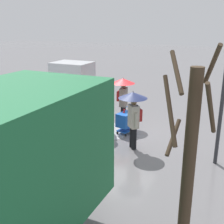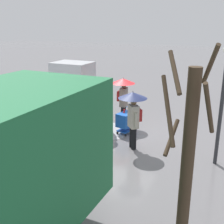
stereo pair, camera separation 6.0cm
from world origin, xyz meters
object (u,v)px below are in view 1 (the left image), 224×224
Objects in this scene: cargo_van_parked_right at (53,98)px; bare_tree_near at (188,160)px; pedestrian_pink_side at (92,96)px; pedestrian_white_side at (123,90)px; street_lamp at (223,94)px; pedestrian_black_side at (133,107)px; shopping_cart_vendor at (126,120)px; hand_dolly_boxes at (102,111)px.

bare_tree_near reaches higher than cargo_van_parked_right.
pedestrian_pink_side and pedestrian_white_side have the same top height.
street_lamp is at bearing -92.85° from bare_tree_near.
pedestrian_pink_side is 2.23m from pedestrian_black_side.
street_lamp reaches higher than pedestrian_pink_side.
shopping_cart_vendor is 1.77m from pedestrian_black_side.
bare_tree_near is 4.33m from street_lamp.
bare_tree_near is (-6.93, 5.30, 0.89)m from cargo_van_parked_right.
cargo_van_parked_right is at bearing -7.85° from street_lamp.
pedestrian_white_side reaches higher than shopping_cart_vendor.
pedestrian_black_side is (-1.87, 1.18, 0.74)m from hand_dolly_boxes.
bare_tree_near reaches higher than street_lamp.
cargo_van_parked_right is 8.77m from bare_tree_near.
shopping_cart_vendor is (-3.42, -0.25, -0.61)m from cargo_van_parked_right.
bare_tree_near reaches higher than hand_dolly_boxes.
street_lamp is at bearing 171.50° from pedestrian_pink_side.
bare_tree_near is (-4.82, 5.07, 0.48)m from pedestrian_pink_side.
hand_dolly_boxes is 5.18m from street_lamp.
pedestrian_black_side is 0.56× the size of street_lamp.
pedestrian_pink_side is (-2.11, 0.23, 0.41)m from cargo_van_parked_right.
bare_tree_near reaches higher than pedestrian_white_side.
pedestrian_pink_side and pedestrian_black_side have the same top height.
pedestrian_black_side is 1.00× the size of pedestrian_white_side.
cargo_van_parked_right is at bearing -13.15° from pedestrian_black_side.
hand_dolly_boxes is 0.70× the size of pedestrian_pink_side.
street_lamp is at bearing 161.61° from shopping_cart_vendor.
bare_tree_near is (-4.59, 5.49, 1.23)m from hand_dolly_boxes.
pedestrian_black_side reaches higher than shopping_cart_vendor.
pedestrian_black_side is (-2.10, 0.75, -0.01)m from pedestrian_pink_side.
street_lamp reaches higher than hand_dolly_boxes.
bare_tree_near reaches higher than pedestrian_black_side.
hand_dolly_boxes is 0.36× the size of bare_tree_near.
pedestrian_white_side is 7.77m from bare_tree_near.
cargo_van_parked_right reaches higher than pedestrian_white_side.
cargo_van_parked_right is 3.57× the size of hand_dolly_boxes.
pedestrian_black_side is at bearing 160.36° from pedestrian_pink_side.
pedestrian_pink_side is 1.69m from pedestrian_white_side.
cargo_van_parked_right is at bearing -6.31° from pedestrian_pink_side.
pedestrian_pink_side is at bearing -8.50° from street_lamp.
pedestrian_white_side is at bearing -59.07° from pedestrian_black_side.
bare_tree_near reaches higher than pedestrian_pink_side.
bare_tree_near is at bearing 87.15° from street_lamp.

